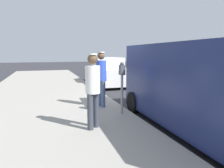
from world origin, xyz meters
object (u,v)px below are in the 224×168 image
Objects in this scene: parking_meter_near at (122,79)px; parked_van at (205,86)px; pedestrian_in_white at (93,86)px; pedestrian_in_blue at (101,75)px; parked_sedan_behind at (108,72)px.

parking_meter_near is 0.29× the size of parked_van.
pedestrian_in_blue is at bearing -110.61° from pedestrian_in_white.
pedestrian_in_blue is (0.34, -1.02, 0.02)m from parking_meter_near.
pedestrian_in_white is at bearing 70.46° from parked_sedan_behind.
parked_sedan_behind is (-1.61, -6.63, -0.43)m from parking_meter_near.
parked_sedan_behind is at bearing -109.17° from pedestrian_in_blue.
parking_meter_near is 0.86× the size of pedestrian_in_white.
parked_van is (-1.50, 1.60, -0.03)m from parking_meter_near.
pedestrian_in_white is at bearing 69.39° from pedestrian_in_blue.
parked_van reaches higher than parking_meter_near.
parked_van is at bearing 164.51° from pedestrian_in_white.
pedestrian_in_blue reaches higher than pedestrian_in_white.
parking_meter_near is at bearing 108.13° from pedestrian_in_blue.
parking_meter_near is 0.34× the size of parked_sedan_behind.
pedestrian_in_blue is at bearing 70.83° from parked_sedan_behind.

